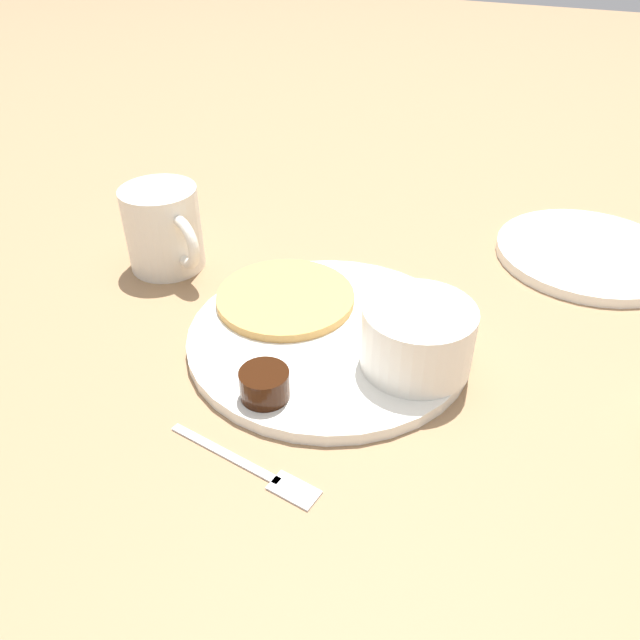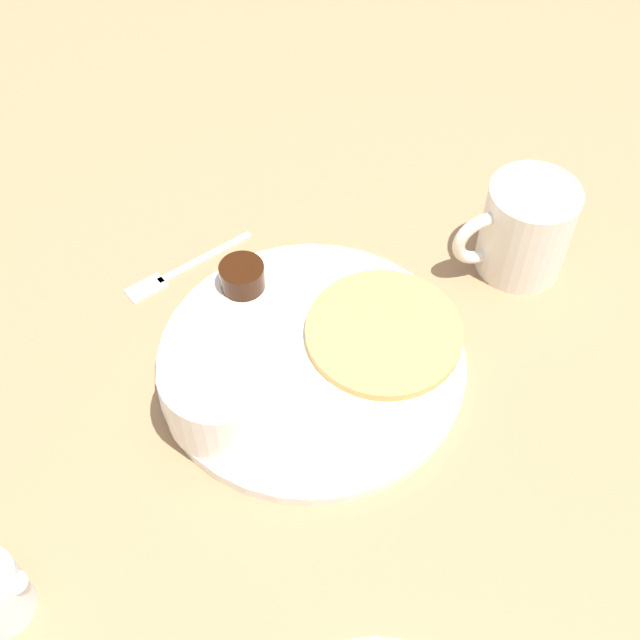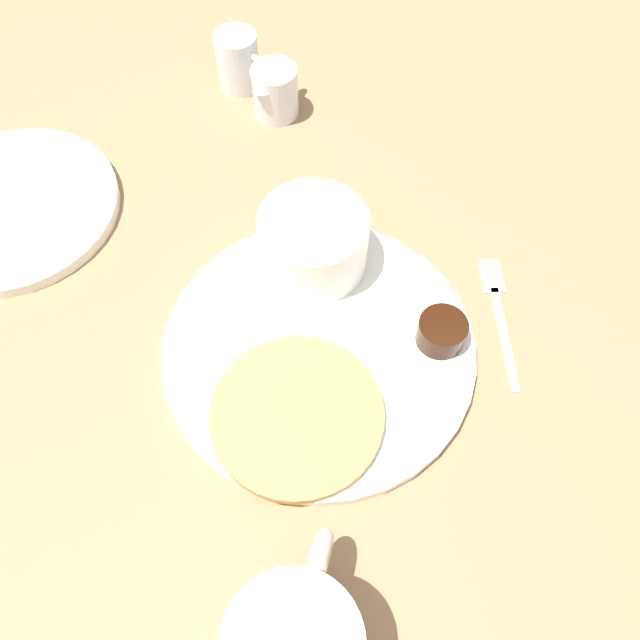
{
  "view_description": "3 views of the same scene",
  "coord_description": "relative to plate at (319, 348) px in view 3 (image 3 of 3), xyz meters",
  "views": [
    {
      "loc": [
        0.44,
        0.19,
        0.37
      ],
      "look_at": [
        0.02,
        -0.0,
        0.04
      ],
      "focal_mm": 35.0,
      "sensor_mm": 36.0,
      "label": 1
    },
    {
      "loc": [
        -0.29,
        0.28,
        0.58
      ],
      "look_at": [
        0.0,
        -0.02,
        0.05
      ],
      "focal_mm": 45.0,
      "sensor_mm": 36.0,
      "label": 2
    },
    {
      "loc": [
        -0.05,
        -0.25,
        0.49
      ],
      "look_at": [
        0.0,
        0.02,
        0.02
      ],
      "focal_mm": 35.0,
      "sensor_mm": 36.0,
      "label": 3
    }
  ],
  "objects": [
    {
      "name": "plate",
      "position": [
        0.0,
        0.0,
        0.0
      ],
      "size": [
        0.27,
        0.27,
        0.01
      ],
      "color": "white",
      "rests_on": "ground_plane"
    },
    {
      "name": "bowl",
      "position": [
        0.01,
        0.09,
        0.04
      ],
      "size": [
        0.1,
        0.1,
        0.06
      ],
      "color": "white",
      "rests_on": "plate"
    },
    {
      "name": "ground_plane",
      "position": [
        0.0,
        0.0,
        -0.01
      ],
      "size": [
        4.0,
        4.0,
        0.0
      ],
      "primitive_type": "plane",
      "color": "#93704C"
    },
    {
      "name": "far_plate",
      "position": [
        -0.27,
        0.21,
        0.0
      ],
      "size": [
        0.21,
        0.21,
        0.01
      ],
      "color": "white",
      "rests_on": "ground_plane"
    },
    {
      "name": "butter_ramekin",
      "position": [
        0.03,
        0.1,
        0.02
      ],
      "size": [
        0.05,
        0.05,
        0.04
      ],
      "color": "white",
      "rests_on": "plate"
    },
    {
      "name": "syrup_cup",
      "position": [
        0.1,
        -0.01,
        0.02
      ],
      "size": [
        0.04,
        0.04,
        0.03
      ],
      "color": "black",
      "rests_on": "plate"
    },
    {
      "name": "creamer_pitcher_near",
      "position": [
        0.01,
        0.31,
        0.02
      ],
      "size": [
        0.06,
        0.06,
        0.06
      ],
      "color": "white",
      "rests_on": "ground_plane"
    },
    {
      "name": "creamer_pitcher_far",
      "position": [
        -0.02,
        0.36,
        0.03
      ],
      "size": [
        0.05,
        0.06,
        0.07
      ],
      "color": "white",
      "rests_on": "ground_plane"
    },
    {
      "name": "pancake_stack",
      "position": [
        -0.03,
        -0.06,
        0.01
      ],
      "size": [
        0.14,
        0.14,
        0.01
      ],
      "color": "tan",
      "rests_on": "plate"
    },
    {
      "name": "fork",
      "position": [
        0.17,
        0.01,
        -0.0
      ],
      "size": [
        0.03,
        0.14,
        0.0
      ],
      "color": "silver",
      "rests_on": "ground_plane"
    }
  ]
}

